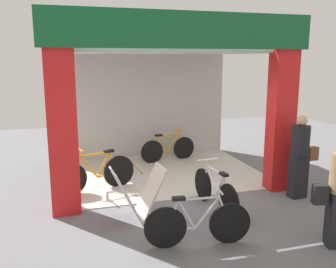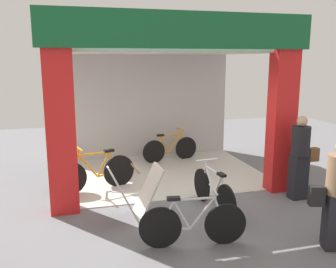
{
  "view_description": "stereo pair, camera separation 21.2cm",
  "coord_description": "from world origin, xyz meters",
  "px_view_note": "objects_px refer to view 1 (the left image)",
  "views": [
    {
      "loc": [
        -2.24,
        -6.56,
        2.73
      ],
      "look_at": [
        0.0,
        0.87,
        1.15
      ],
      "focal_mm": 39.78,
      "sensor_mm": 36.0,
      "label": 1
    },
    {
      "loc": [
        -2.04,
        -6.62,
        2.73
      ],
      "look_at": [
        0.0,
        0.87,
        1.15
      ],
      "focal_mm": 39.78,
      "sensor_mm": 36.0,
      "label": 2
    }
  ],
  "objects_px": {
    "bicycle_parked_0": "(215,191)",
    "sandwich_board_sign": "(138,193)",
    "bicycle_parked_1": "(198,223)",
    "pedestrian_2": "(300,155)",
    "bicycle_inside_0": "(96,173)",
    "bicycle_inside_1": "(168,149)"
  },
  "relations": [
    {
      "from": "pedestrian_2",
      "to": "sandwich_board_sign",
      "type": "bearing_deg",
      "value": -178.66
    },
    {
      "from": "bicycle_inside_0",
      "to": "sandwich_board_sign",
      "type": "bearing_deg",
      "value": -70.6
    },
    {
      "from": "bicycle_inside_0",
      "to": "bicycle_parked_1",
      "type": "xyz_separation_m",
      "value": [
        1.19,
        -2.77,
        -0.03
      ]
    },
    {
      "from": "bicycle_parked_0",
      "to": "pedestrian_2",
      "type": "relative_size",
      "value": 0.97
    },
    {
      "from": "bicycle_parked_0",
      "to": "bicycle_inside_1",
      "type": "bearing_deg",
      "value": 87.99
    },
    {
      "from": "sandwich_board_sign",
      "to": "pedestrian_2",
      "type": "distance_m",
      "value": 3.3
    },
    {
      "from": "bicycle_parked_0",
      "to": "sandwich_board_sign",
      "type": "bearing_deg",
      "value": 179.64
    },
    {
      "from": "pedestrian_2",
      "to": "bicycle_parked_1",
      "type": "bearing_deg",
      "value": -154.43
    },
    {
      "from": "bicycle_parked_1",
      "to": "sandwich_board_sign",
      "type": "distance_m",
      "value": 1.35
    },
    {
      "from": "bicycle_parked_1",
      "to": "sandwich_board_sign",
      "type": "height_order",
      "value": "sandwich_board_sign"
    },
    {
      "from": "bicycle_parked_0",
      "to": "sandwich_board_sign",
      "type": "relative_size",
      "value": 1.74
    },
    {
      "from": "bicycle_inside_0",
      "to": "bicycle_inside_1",
      "type": "relative_size",
      "value": 1.09
    },
    {
      "from": "bicycle_parked_1",
      "to": "pedestrian_2",
      "type": "height_order",
      "value": "pedestrian_2"
    },
    {
      "from": "sandwich_board_sign",
      "to": "pedestrian_2",
      "type": "relative_size",
      "value": 0.56
    },
    {
      "from": "sandwich_board_sign",
      "to": "bicycle_inside_1",
      "type": "bearing_deg",
      "value": 65.17
    },
    {
      "from": "bicycle_parked_0",
      "to": "pedestrian_2",
      "type": "height_order",
      "value": "pedestrian_2"
    },
    {
      "from": "bicycle_parked_0",
      "to": "pedestrian_2",
      "type": "bearing_deg",
      "value": 2.67
    },
    {
      "from": "bicycle_inside_1",
      "to": "pedestrian_2",
      "type": "bearing_deg",
      "value": -62.38
    },
    {
      "from": "bicycle_inside_1",
      "to": "bicycle_parked_0",
      "type": "relative_size",
      "value": 0.97
    },
    {
      "from": "bicycle_parked_0",
      "to": "bicycle_parked_1",
      "type": "height_order",
      "value": "bicycle_parked_0"
    },
    {
      "from": "bicycle_parked_0",
      "to": "bicycle_inside_0",
      "type": "bearing_deg",
      "value": 141.35
    },
    {
      "from": "sandwich_board_sign",
      "to": "pedestrian_2",
      "type": "xyz_separation_m",
      "value": [
        3.28,
        0.08,
        0.4
      ]
    }
  ]
}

